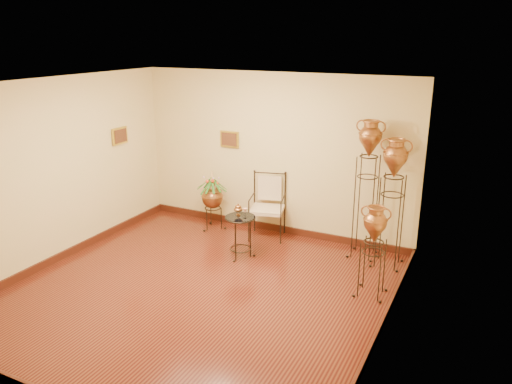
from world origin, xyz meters
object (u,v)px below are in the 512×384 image
at_px(amphora_mid, 392,203).
at_px(amphora_tall, 367,188).
at_px(armchair, 267,207).
at_px(planter_urn, 212,195).
at_px(side_table, 240,236).

bearing_deg(amphora_mid, amphora_tall, 158.87).
bearing_deg(amphora_mid, armchair, 175.57).
distance_m(amphora_mid, planter_urn, 3.19).
bearing_deg(planter_urn, amphora_tall, 0.93).
height_order(planter_urn, armchair, planter_urn).
bearing_deg(amphora_tall, armchair, 180.00).
relative_size(amphora_tall, side_table, 2.55).
bearing_deg(amphora_mid, planter_urn, 177.86).
bearing_deg(amphora_tall, side_table, -152.12).
relative_size(amphora_tall, armchair, 1.98).
height_order(amphora_tall, planter_urn, amphora_tall).
xyz_separation_m(amphora_tall, side_table, (-1.72, -0.91, -0.77)).
relative_size(planter_urn, armchair, 1.01).
bearing_deg(armchair, side_table, -107.80).
bearing_deg(planter_urn, side_table, -40.17).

